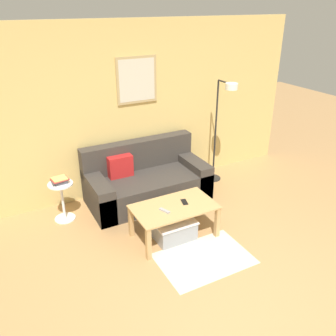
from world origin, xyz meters
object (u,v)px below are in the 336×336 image
object	(u,v)px
cell_phone	(184,202)
remote_control	(165,211)
storage_bin	(174,229)
coffee_table	(174,211)
floor_lamp	(223,121)
side_table	(62,198)
couch	(146,181)
book_stack	(60,180)

from	to	relation	value
cell_phone	remote_control	bearing A→B (deg)	-152.65
storage_bin	coffee_table	bearing A→B (deg)	50.94
remote_control	cell_phone	distance (m)	0.33
floor_lamp	side_table	world-z (taller)	floor_lamp
coffee_table	storage_bin	bearing A→B (deg)	-129.06
coffee_table	storage_bin	size ratio (longest dim) A/B	2.00
side_table	coffee_table	bearing A→B (deg)	-42.31
coffee_table	remote_control	bearing A→B (deg)	-162.63
coffee_table	cell_phone	world-z (taller)	cell_phone
storage_bin	floor_lamp	world-z (taller)	floor_lamp
remote_control	cell_phone	world-z (taller)	remote_control
cell_phone	side_table	bearing A→B (deg)	156.23
storage_bin	couch	bearing A→B (deg)	83.98
side_table	cell_phone	xyz separation A→B (m)	(1.32, -1.03, 0.11)
book_stack	remote_control	bearing A→B (deg)	-48.20
couch	side_table	size ratio (longest dim) A/B	3.20
coffee_table	storage_bin	distance (m)	0.24
storage_bin	book_stack	size ratio (longest dim) A/B	2.24
couch	coffee_table	world-z (taller)	couch
coffee_table	floor_lamp	size ratio (longest dim) A/B	0.62
cell_phone	coffee_table	bearing A→B (deg)	-157.02
couch	remote_control	xyz separation A→B (m)	(-0.25, -1.10, 0.17)
couch	side_table	bearing A→B (deg)	179.97
floor_lamp	book_stack	world-z (taller)	floor_lamp
couch	remote_control	distance (m)	1.14
storage_bin	floor_lamp	distance (m)	1.94
couch	storage_bin	size ratio (longest dim) A/B	3.44
coffee_table	storage_bin	xyz separation A→B (m)	(-0.02, -0.03, -0.24)
cell_phone	floor_lamp	bearing A→B (deg)	51.60
floor_lamp	remote_control	distance (m)	1.93
couch	book_stack	bearing A→B (deg)	179.46
book_stack	cell_phone	distance (m)	1.68
coffee_table	side_table	distance (m)	1.56
coffee_table	book_stack	world-z (taller)	book_stack
side_table	book_stack	distance (m)	0.27
couch	side_table	world-z (taller)	couch
side_table	remote_control	xyz separation A→B (m)	(1.00, -1.10, 0.12)
coffee_table	cell_phone	bearing A→B (deg)	8.77
couch	book_stack	world-z (taller)	couch
cell_phone	book_stack	bearing A→B (deg)	155.93
floor_lamp	cell_phone	world-z (taller)	floor_lamp
book_stack	storage_bin	bearing A→B (deg)	-43.90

